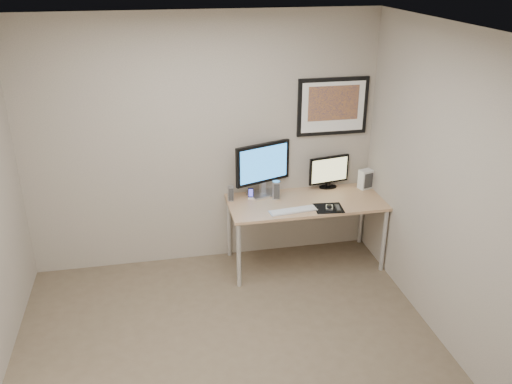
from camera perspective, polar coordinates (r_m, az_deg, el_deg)
floor at (r=4.69m, az=-2.54°, el=-17.03°), size 3.60×3.60×0.00m
room at (r=4.24m, az=-3.90°, el=4.19°), size 3.60×3.60×3.60m
desk at (r=5.63m, az=5.25°, el=-1.55°), size 1.60×0.70×0.73m
framed_art at (r=5.70m, az=8.09°, el=8.91°), size 0.75×0.04×0.60m
monitor_large at (r=5.60m, az=0.72°, el=2.65°), size 0.60×0.29×0.57m
monitor_tv at (r=5.87m, az=7.68°, el=2.18°), size 0.46×0.14×0.36m
speaker_left at (r=5.56m, az=-2.68°, el=-0.14°), size 0.07×0.07×0.16m
speaker_right at (r=5.59m, az=2.14°, el=0.20°), size 0.08×0.08×0.20m
phone_dock at (r=5.61m, az=-0.55°, el=-0.12°), size 0.07×0.07×0.12m
keyboard at (r=5.36m, az=3.93°, el=-1.95°), size 0.49×0.18×0.02m
mousepad at (r=5.46m, az=7.66°, el=-1.70°), size 0.30×0.27×0.00m
mouse at (r=5.44m, az=7.72°, el=-1.56°), size 0.09×0.12×0.04m
remote at (r=5.45m, az=8.61°, el=-1.70°), size 0.08×0.18×0.02m
fan_unit at (r=5.96m, az=11.45°, el=1.34°), size 0.16×0.14×0.21m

